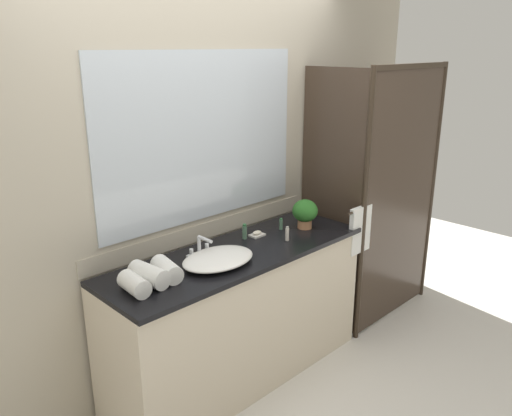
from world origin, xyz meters
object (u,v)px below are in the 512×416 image
at_px(amenity_bottle_lotion, 287,234).
at_px(rolled_towel_far_edge, 167,270).
at_px(sink_basin, 218,259).
at_px(amenity_bottle_body_wash, 281,224).
at_px(potted_plant, 305,212).
at_px(rolled_towel_middle, 149,275).
at_px(amenity_bottle_shampoo, 245,232).
at_px(faucet, 200,249).
at_px(soap_dish, 257,234).
at_px(rolled_towel_near_edge, 134,284).

xyz_separation_m(amenity_bottle_lotion, rolled_towel_far_edge, (-0.89, 0.08, 0.01)).
distance_m(amenity_bottle_lotion, rolled_towel_far_edge, 0.90).
height_order(sink_basin, amenity_bottle_lotion, amenity_bottle_lotion).
relative_size(amenity_bottle_body_wash, rolled_towel_far_edge, 0.38).
height_order(potted_plant, rolled_towel_middle, potted_plant).
height_order(amenity_bottle_lotion, amenity_bottle_shampoo, amenity_bottle_shampoo).
distance_m(potted_plant, amenity_bottle_shampoo, 0.47).
distance_m(amenity_bottle_lotion, rolled_towel_middle, 1.01).
xyz_separation_m(sink_basin, rolled_towel_middle, (-0.44, 0.04, 0.02)).
distance_m(sink_basin, faucet, 0.17).
distance_m(soap_dish, amenity_bottle_lotion, 0.22).
bearing_deg(rolled_towel_far_edge, potted_plant, -0.19).
xyz_separation_m(faucet, rolled_towel_near_edge, (-0.55, -0.15, 0.01)).
bearing_deg(rolled_towel_middle, rolled_towel_far_edge, -0.30).
distance_m(amenity_bottle_shampoo, rolled_towel_middle, 0.84).
distance_m(amenity_bottle_shampoo, rolled_towel_near_edge, 0.95).
bearing_deg(soap_dish, rolled_towel_middle, -172.72).
relative_size(rolled_towel_near_edge, rolled_towel_far_edge, 0.91).
distance_m(faucet, amenity_bottle_shampoo, 0.39).
bearing_deg(amenity_bottle_shampoo, rolled_towel_near_edge, -169.83).
bearing_deg(rolled_towel_near_edge, amenity_bottle_body_wash, 5.64).
bearing_deg(faucet, sink_basin, -90.00).
xyz_separation_m(amenity_bottle_body_wash, rolled_towel_middle, (-1.13, -0.09, 0.02)).
xyz_separation_m(soap_dish, amenity_bottle_shampoo, (-0.09, 0.02, 0.03)).
relative_size(amenity_bottle_shampoo, rolled_towel_middle, 0.44).
xyz_separation_m(amenity_bottle_shampoo, rolled_towel_middle, (-0.83, -0.14, 0.01)).
relative_size(potted_plant, rolled_towel_far_edge, 0.97).
bearing_deg(amenity_bottle_body_wash, faucet, 177.79).
height_order(faucet, rolled_towel_far_edge, faucet).
relative_size(faucet, amenity_bottle_lotion, 1.76).
bearing_deg(amenity_bottle_body_wash, rolled_towel_middle, -175.23).
distance_m(potted_plant, amenity_bottle_lotion, 0.28).
xyz_separation_m(faucet, amenity_bottle_shampoo, (0.39, 0.02, 0.01)).
xyz_separation_m(sink_basin, amenity_bottle_shampoo, (0.39, 0.18, 0.02)).
height_order(potted_plant, rolled_towel_near_edge, potted_plant).
xyz_separation_m(rolled_towel_middle, rolled_towel_far_edge, (0.11, -0.00, -0.00)).
xyz_separation_m(potted_plant, rolled_towel_near_edge, (-1.38, -0.02, -0.07)).
bearing_deg(faucet, rolled_towel_far_edge, -159.77).
height_order(sink_basin, amenity_bottle_shampoo, amenity_bottle_shampoo).
distance_m(amenity_bottle_body_wash, rolled_towel_near_edge, 1.25).
height_order(sink_basin, potted_plant, potted_plant).
xyz_separation_m(faucet, amenity_bottle_body_wash, (0.69, -0.03, -0.01)).
height_order(potted_plant, amenity_bottle_lotion, potted_plant).
relative_size(amenity_bottle_shampoo, amenity_bottle_body_wash, 1.27).
bearing_deg(amenity_bottle_shampoo, sink_basin, -154.47).
relative_size(sink_basin, potted_plant, 2.24).
relative_size(faucet, soap_dish, 1.70).
bearing_deg(sink_basin, faucet, 90.00).
bearing_deg(amenity_bottle_lotion, amenity_bottle_body_wash, 53.63).
distance_m(amenity_bottle_lotion, amenity_bottle_shampoo, 0.28).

